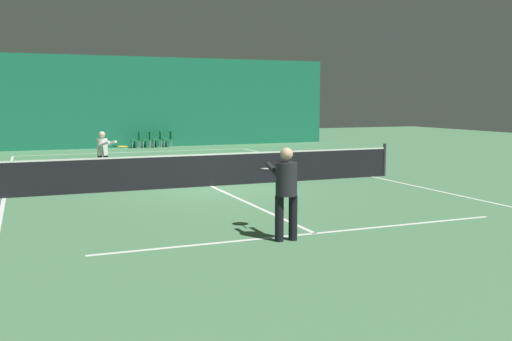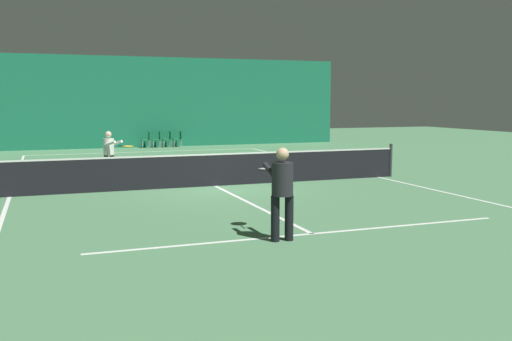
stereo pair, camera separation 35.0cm
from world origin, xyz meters
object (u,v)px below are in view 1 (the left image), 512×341
object	(u,v)px
tennis_net	(211,169)
player_near	(285,186)
courtside_chair_1	(148,139)
courtside_chair_3	(169,138)
courtside_chair_0	(137,139)
courtside_chair_2	(158,138)
player_far	(104,151)

from	to	relation	value
tennis_net	player_near	size ratio (longest dim) A/B	7.26
courtside_chair_1	courtside_chair_3	size ratio (longest dim) A/B	1.00
courtside_chair_0	courtside_chair_3	distance (m)	1.69
player_near	courtside_chair_2	xyz separation A→B (m)	(2.32, 20.91, -0.48)
courtside_chair_1	courtside_chair_0	bearing A→B (deg)	-90.00
courtside_chair_2	player_far	bearing A→B (deg)	-20.51
courtside_chair_0	courtside_chair_2	size ratio (longest dim) A/B	1.00
player_near	player_far	world-z (taller)	player_near
courtside_chair_2	courtside_chair_1	bearing A→B (deg)	-90.00
player_near	courtside_chair_0	world-z (taller)	player_near
courtside_chair_2	courtside_chair_3	bearing A→B (deg)	90.00
player_far	courtside_chair_0	world-z (taller)	player_far
player_far	courtside_chair_2	bearing A→B (deg)	126.60
tennis_net	courtside_chair_0	xyz separation A→B (m)	(0.46, 14.26, -0.03)
player_far	courtside_chair_1	world-z (taller)	player_far
player_near	courtside_chair_0	bearing A→B (deg)	0.56
courtside_chair_1	courtside_chair_2	distance (m)	0.56
tennis_net	courtside_chair_2	distance (m)	14.35
player_near	courtside_chair_3	size ratio (longest dim) A/B	1.97
player_near	courtside_chair_1	distance (m)	20.99
player_near	courtside_chair_2	size ratio (longest dim) A/B	1.97
player_far	courtside_chair_3	bearing A→B (deg)	124.14
courtside_chair_0	courtside_chair_1	xyz separation A→B (m)	(0.56, 0.00, 0.00)
player_near	player_far	size ratio (longest dim) A/B	1.11
tennis_net	courtside_chair_1	bearing A→B (deg)	85.88
player_near	player_far	distance (m)	9.79
player_near	courtside_chair_1	size ratio (longest dim) A/B	1.97
tennis_net	player_far	xyz separation A→B (m)	(-2.64, 2.95, 0.36)
courtside_chair_0	courtside_chair_3	size ratio (longest dim) A/B	1.00
tennis_net	courtside_chair_0	world-z (taller)	tennis_net
tennis_net	courtside_chair_2	world-z (taller)	tennis_net
player_far	courtside_chair_3	xyz separation A→B (m)	(4.79, 11.31, -0.39)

